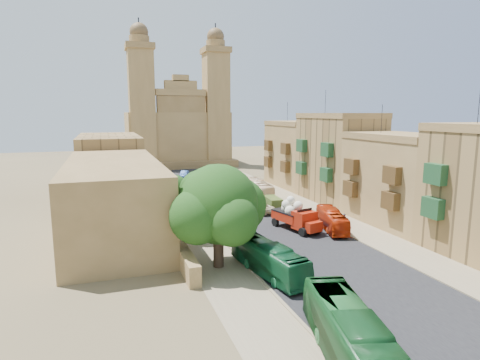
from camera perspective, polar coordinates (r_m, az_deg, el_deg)
ground at (r=37.48m, az=13.16°, el=-12.31°), size 260.00×260.00×0.00m
road_surface at (r=63.78m, az=-1.15°, el=-2.98°), size 14.00×140.00×0.01m
sidewalk_east at (r=67.19m, az=6.60°, el=-2.40°), size 5.00×140.00×0.01m
sidewalk_west at (r=61.66m, az=-9.62°, el=-3.55°), size 5.00×140.00×0.01m
kerb_east at (r=66.17m, az=4.64°, el=-2.51°), size 0.25×140.00×0.12m
kerb_west at (r=62.07m, az=-7.34°, el=-3.36°), size 0.25×140.00×0.12m
townhouse_b at (r=53.87m, az=21.70°, el=0.15°), size 9.00×14.00×14.90m
townhouse_c at (r=64.89m, az=13.78°, el=3.14°), size 9.00×14.00×17.40m
townhouse_d at (r=77.07m, az=8.18°, el=3.71°), size 9.00×14.00×15.90m
west_wall at (r=51.42m, az=-11.16°, el=-5.19°), size 1.00×40.00×1.80m
west_building_low at (r=48.35m, az=-17.45°, el=-2.37°), size 10.00×28.00×8.40m
west_building_mid at (r=73.92m, az=-18.00°, el=2.20°), size 10.00×22.00×10.00m
church at (r=109.71m, az=-8.92°, el=7.13°), size 28.00×22.50×36.30m
ficus_tree at (r=35.64m, az=-3.01°, el=-3.83°), size 9.40×8.65×9.40m
street_tree_a at (r=43.55m, az=-6.59°, el=-4.32°), size 3.32×3.32×5.10m
street_tree_b at (r=55.03m, az=-9.24°, el=-1.17°), size 3.60×3.60×5.53m
street_tree_c at (r=66.82m, az=-10.94°, el=0.19°), size 3.09×3.09×4.75m
street_tree_d at (r=78.59m, az=-12.15°, el=1.58°), size 3.17×3.17×4.87m
red_truck at (r=48.29m, az=7.97°, el=-5.03°), size 4.07×7.11×3.94m
olive_pickup at (r=58.52m, az=4.68°, el=-3.32°), size 2.15×4.26×1.71m
bus_green_south at (r=24.31m, az=15.63°, el=-20.91°), size 5.32×11.70×3.17m
bus_green_north at (r=35.25m, az=4.07°, el=-11.09°), size 3.81×10.14×2.76m
bus_red_east at (r=49.26m, az=12.93°, el=-5.54°), size 4.46×8.79×2.39m
bus_cream_east at (r=65.76m, az=2.52°, el=-1.31°), size 3.31×10.74×2.95m
car_blue_a at (r=50.90m, az=-2.35°, el=-5.43°), size 2.15×4.15×1.35m
car_white_a at (r=62.28m, az=-3.09°, el=-2.74°), size 1.57×3.71×1.19m
car_cream at (r=56.20m, az=2.53°, el=-3.96°), size 4.18×5.66×1.43m
car_dkblue at (r=76.73m, az=-6.36°, el=-0.40°), size 3.40×5.12×1.38m
car_white_b at (r=69.44m, az=0.19°, el=-1.50°), size 1.50×3.27×1.09m
car_blue_b at (r=88.45m, az=-7.93°, el=0.88°), size 2.76×4.41×1.37m
pedestrian_a at (r=50.67m, az=14.58°, el=-5.59°), size 0.73×0.62×1.71m
pedestrian_c at (r=54.04m, az=12.47°, el=-4.51°), size 0.77×1.15×1.82m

